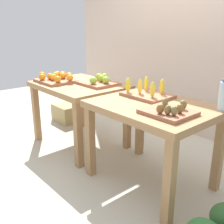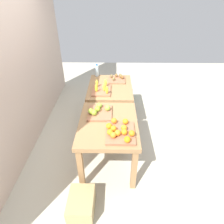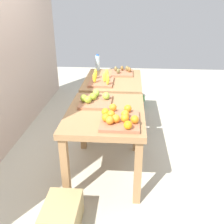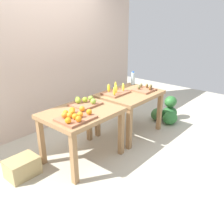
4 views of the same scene
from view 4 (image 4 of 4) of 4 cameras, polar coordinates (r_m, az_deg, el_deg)
The scene contains 11 objects.
ground_plane at distance 3.99m, azimuth -0.84°, elevation -7.56°, with size 8.00×8.00×0.00m, color #BCB7A3.
back_wall at distance 4.50m, azimuth -14.45°, elevation 15.39°, with size 4.40×0.12×3.00m, color beige.
display_table_left at distance 3.34m, azimuth -7.25°, elevation -1.51°, with size 1.04×0.80×0.75m.
display_table_right at distance 4.12m, azimuth 4.26°, elevation 3.19°, with size 1.04×0.80×0.75m.
orange_bin at distance 3.03m, azimuth -8.81°, elevation -1.00°, with size 0.47×0.39×0.11m.
apple_bin at distance 3.51m, azimuth -6.37°, elevation 2.28°, with size 0.40×0.35×0.11m.
banana_crate at distance 4.01m, azimuth 0.92°, elevation 4.91°, with size 0.44×0.32×0.17m.
kiwi_bin at distance 4.22m, azimuth 7.78°, elevation 5.45°, with size 0.36×0.32×0.10m.
water_bottle at distance 4.58m, azimuth 5.02°, elevation 8.03°, with size 0.07×0.07×0.25m.
watermelon_pile at distance 4.90m, azimuth 12.93°, elevation -0.06°, with size 0.62×0.60×0.49m.
cardboard_produce_box at distance 3.41m, azimuth -20.62°, elevation -12.22°, with size 0.40×0.30×0.25m, color tan.
Camera 4 is at (-2.60, -2.30, 1.96)m, focal length 38.32 mm.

